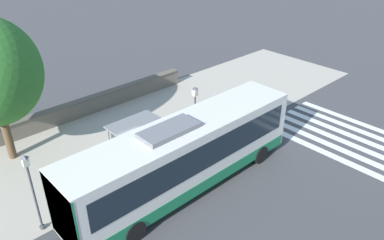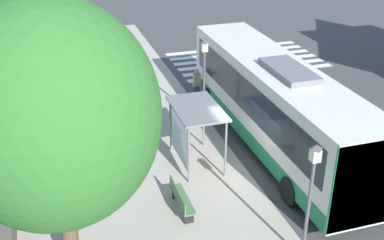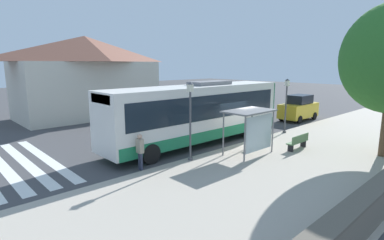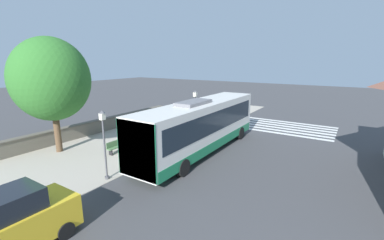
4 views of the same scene
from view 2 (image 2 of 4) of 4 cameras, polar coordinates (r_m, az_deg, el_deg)
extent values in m
plane|color=#424244|center=(18.34, 6.79, -6.32)|extent=(120.00, 120.00, 0.00)
cube|color=#ADA393|center=(17.22, -7.21, -8.70)|extent=(9.00, 44.00, 0.02)
cube|color=silver|center=(28.09, 8.34, 5.57)|extent=(9.00, 0.50, 0.01)
cube|color=silver|center=(28.89, 7.54, 6.22)|extent=(9.00, 0.50, 0.01)
cube|color=silver|center=(29.70, 6.79, 6.83)|extent=(9.00, 0.50, 0.01)
cube|color=silver|center=(30.52, 6.07, 7.41)|extent=(9.00, 0.50, 0.01)
cube|color=silver|center=(31.34, 5.39, 7.96)|extent=(9.00, 0.50, 0.01)
cube|color=silver|center=(32.18, 4.74, 8.48)|extent=(9.00, 0.50, 0.01)
cube|color=#6B6356|center=(16.90, -21.08, -9.10)|extent=(0.50, 20.00, 1.07)
cube|color=#5B5449|center=(16.59, -21.40, -7.47)|extent=(0.60, 20.00, 0.08)
cube|color=silver|center=(19.48, 9.72, 2.18)|extent=(2.50, 12.47, 3.08)
cube|color=black|center=(19.32, 9.81, 3.27)|extent=(2.54, 11.47, 1.35)
cube|color=#197247|center=(20.01, 9.45, -1.03)|extent=(2.54, 12.22, 0.62)
cube|color=#197247|center=(14.92, 20.32, -7.27)|extent=(2.54, 0.06, 2.96)
cube|color=black|center=(24.39, 3.43, 10.57)|extent=(1.88, 0.08, 0.43)
cube|color=slate|center=(18.10, 11.42, 5.78)|extent=(1.25, 2.74, 0.22)
cylinder|color=black|center=(23.31, 2.13, 2.71)|extent=(0.30, 1.00, 1.00)
cylinder|color=black|center=(24.13, 7.39, 3.36)|extent=(0.30, 1.00, 1.00)
cylinder|color=black|center=(16.74, 11.58, -8.20)|extent=(0.30, 1.00, 1.00)
cylinder|color=black|center=(17.87, 18.25, -6.67)|extent=(0.30, 1.00, 1.00)
cylinder|color=slate|center=(17.48, 4.00, -3.51)|extent=(0.08, 0.08, 2.31)
cylinder|color=slate|center=(19.53, 1.41, -0.07)|extent=(0.08, 0.08, 2.31)
cylinder|color=slate|center=(17.08, -0.37, -4.22)|extent=(0.08, 0.08, 2.31)
cylinder|color=slate|center=(19.17, -2.54, -0.62)|extent=(0.08, 0.08, 2.31)
cube|color=slate|center=(17.75, 0.60, 1.39)|extent=(1.69, 2.77, 0.08)
cube|color=silver|center=(18.06, -1.46, -1.99)|extent=(0.03, 2.22, 1.85)
cylinder|color=#2D3347|center=(23.94, 0.37, 3.15)|extent=(0.12, 0.12, 0.81)
cylinder|color=#2D3347|center=(23.98, 0.73, 3.19)|extent=(0.12, 0.12, 0.81)
cube|color=gray|center=(23.68, 0.56, 4.80)|extent=(0.34, 0.22, 0.66)
sphere|color=tan|center=(23.52, 0.56, 5.81)|extent=(0.23, 0.23, 0.23)
cube|color=#4C7247|center=(16.09, -1.13, -9.36)|extent=(0.40, 1.81, 0.06)
cube|color=#4C7247|center=(15.92, -1.74, -8.80)|extent=(0.04, 1.81, 0.40)
cube|color=black|center=(15.67, -0.37, -11.51)|extent=(0.32, 0.06, 0.45)
cube|color=black|center=(16.79, -1.83, -8.61)|extent=(0.32, 0.06, 0.45)
cylinder|color=#4C4C51|center=(21.70, 1.38, -0.39)|extent=(0.24, 0.24, 0.16)
cylinder|color=#4C4C51|center=(21.01, 1.43, 3.64)|extent=(0.10, 0.10, 3.47)
cube|color=silver|center=(20.34, 1.49, 8.61)|extent=(0.24, 0.24, 0.35)
pyramid|color=#4C4C51|center=(20.27, 1.50, 9.26)|extent=(0.28, 0.28, 0.14)
cylinder|color=#4C4C51|center=(13.91, 13.56, -10.58)|extent=(0.10, 0.10, 3.31)
cube|color=silver|center=(12.92, 14.40, -4.05)|extent=(0.24, 0.24, 0.35)
pyramid|color=#4C4C51|center=(12.80, 14.53, -3.11)|extent=(0.28, 0.28, 0.14)
cylinder|color=brown|center=(13.14, -14.41, -12.17)|extent=(0.43, 0.43, 3.68)
ellipsoid|color=#2D6B28|center=(11.46, -16.19, 0.59)|extent=(5.03, 5.03, 5.53)
camera|label=1|loc=(20.35, 60.66, 19.85)|focal=35.00mm
camera|label=3|loc=(28.88, -26.62, 13.59)|focal=28.00mm
camera|label=4|loc=(17.48, 66.38, -1.64)|focal=24.00mm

